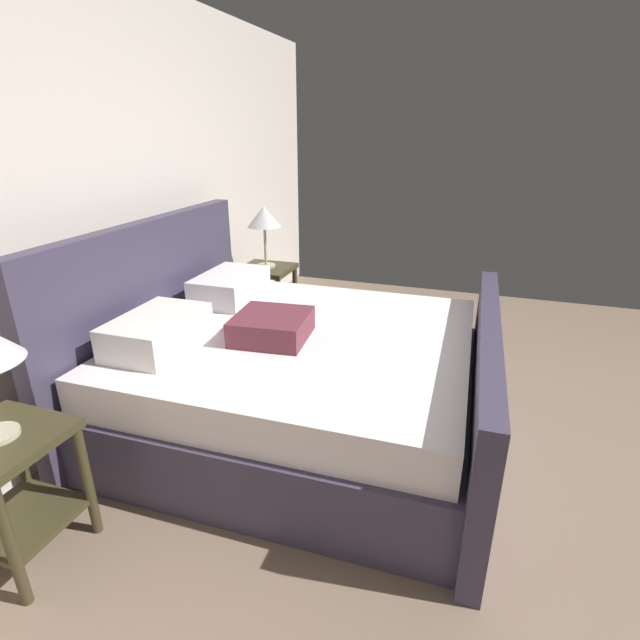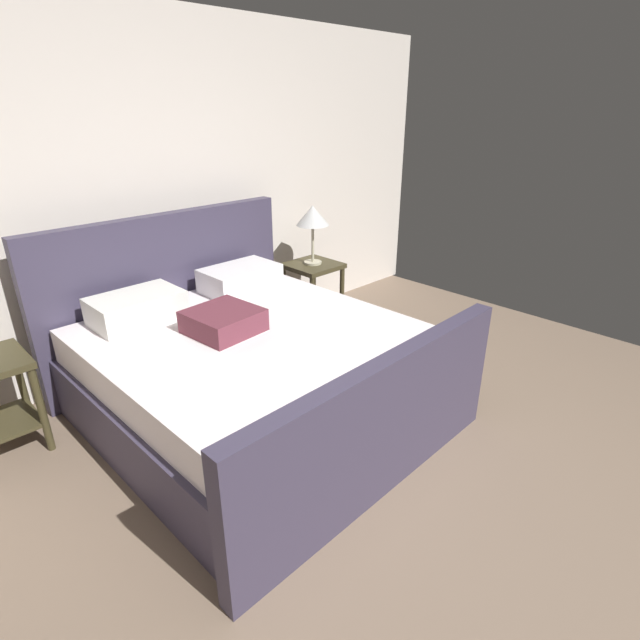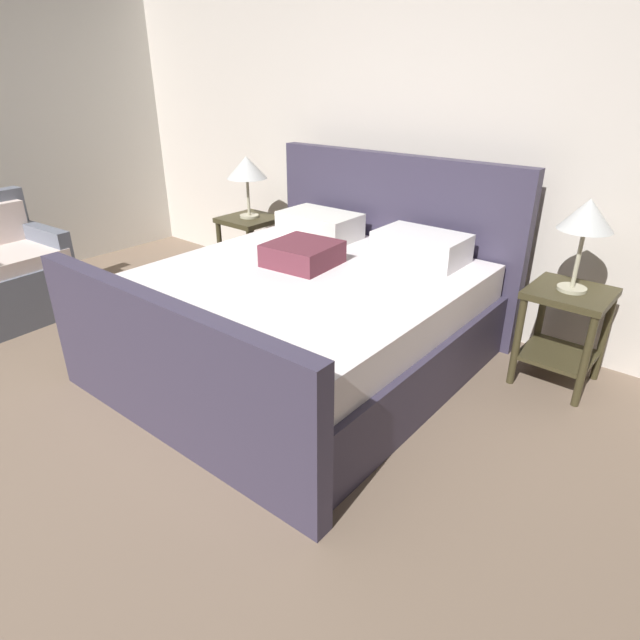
# 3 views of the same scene
# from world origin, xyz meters

# --- Properties ---
(ground_plane) EXTENTS (6.11, 6.13, 0.02)m
(ground_plane) POSITION_xyz_m (0.00, 0.00, -0.01)
(ground_plane) COLOR #7B6553
(wall_back) EXTENTS (6.23, 0.12, 2.57)m
(wall_back) POSITION_xyz_m (0.00, 3.12, 1.29)
(wall_back) COLOR silver
(wall_back) RESTS_ON ground
(bed) EXTENTS (2.01, 2.16, 1.21)m
(bed) POSITION_xyz_m (0.04, 1.90, 0.35)
(bed) COLOR #3B354B
(bed) RESTS_ON ground
(nightstand_right) EXTENTS (0.44, 0.44, 0.60)m
(nightstand_right) POSITION_xyz_m (1.35, 2.69, 0.40)
(nightstand_right) COLOR #3B351F
(nightstand_right) RESTS_ON ground
(table_lamp_right) EXTENTS (0.29, 0.29, 0.52)m
(table_lamp_right) POSITION_xyz_m (1.35, 2.69, 1.02)
(table_lamp_right) COLOR #B7B293
(table_lamp_right) RESTS_ON nightstand_right
(nightstand_left) EXTENTS (0.44, 0.44, 0.60)m
(nightstand_left) POSITION_xyz_m (-1.26, 2.64, 0.40)
(nightstand_left) COLOR #3B351F
(nightstand_left) RESTS_ON ground
(table_lamp_left) EXTENTS (0.33, 0.33, 0.50)m
(table_lamp_left) POSITION_xyz_m (-1.26, 2.64, 1.00)
(table_lamp_left) COLOR #B7B293
(table_lamp_left) RESTS_ON nightstand_left
(armchair) EXTENTS (0.78, 0.77, 0.90)m
(armchair) POSITION_xyz_m (-2.21, 0.99, 0.35)
(armchair) COLOR slate
(armchair) RESTS_ON ground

